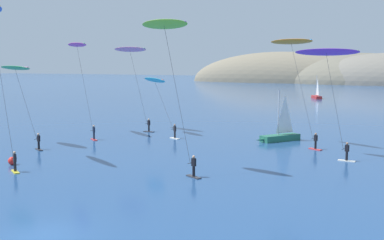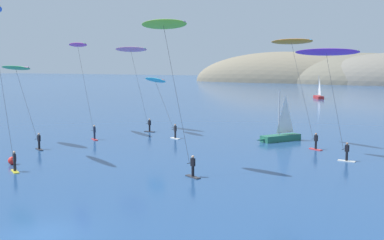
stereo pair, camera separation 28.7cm
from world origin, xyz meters
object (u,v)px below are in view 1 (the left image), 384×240
Objects in this scene: sailboat_near at (278,135)px; kitesurfer_magenta at (78,51)px; sailboat_far at (316,96)px; kitesurfer_orange at (293,50)px; kitesurfer_lime at (167,36)px; kitesurfer_green at (17,73)px; kitesurfer_cyan at (156,84)px; marker_buoy at (12,161)px; kitesurfer_purple at (328,59)px; kitesurfer_pink at (131,54)px.

sailboat_near is 25.91m from kitesurfer_magenta.
kitesurfer_orange is (9.86, -70.58, 9.43)m from sailboat_far.
sailboat_near is 0.47× the size of kitesurfer_lime.
kitesurfer_green is (-26.23, -12.17, -2.42)m from kitesurfer_orange.
kitesurfer_green is (-0.73, -9.38, -2.52)m from kitesurfer_magenta.
kitesurfer_cyan is at bearing 121.07° from kitesurfer_lime.
kitesurfer_lime is 17.34× the size of marker_buoy.
kitesurfer_magenta is 30.09m from kitesurfer_purple.
marker_buoy is at bearing -96.92° from kitesurfer_cyan.
kitesurfer_magenta is 9.74m from kitesurfer_green.
kitesurfer_purple is 22.66m from kitesurfer_cyan.
kitesurfer_green is at bearing -149.68° from sailboat_near.
kitesurfer_magenta is 0.93× the size of kitesurfer_lime.
marker_buoy is (2.34, -23.37, -9.51)m from kitesurfer_pink.
kitesurfer_purple is at bearing -50.69° from sailboat_near.
kitesurfer_magenta reaches higher than kitesurfer_pink.
kitesurfer_cyan is (-7.09, -69.39, 5.50)m from sailboat_far.
kitesurfer_purple is (29.93, -2.90, -1.10)m from kitesurfer_magenta.
kitesurfer_pink is (-21.86, 3.44, -0.22)m from kitesurfer_orange.
kitesurfer_orange reaches higher than kitesurfer_magenta.
kitesurfer_magenta is (-23.60, -4.84, 9.53)m from sailboat_near.
kitesurfer_magenta reaches higher than sailboat_far.
kitesurfer_magenta is at bearing 144.14° from kitesurfer_lime.
kitesurfer_cyan is at bearing -95.84° from sailboat_far.
kitesurfer_green reaches higher than sailboat_far.
sailboat_far is at bearing 79.87° from kitesurfer_pink.
kitesurfer_orange is at bearing -8.94° from kitesurfer_pink.
kitesurfer_magenta reaches higher than sailboat_near.
kitesurfer_magenta reaches higher than marker_buoy.
kitesurfer_magenta is at bearing 85.56° from kitesurfer_green.
sailboat_far is at bearing 92.45° from kitesurfer_lime.
kitesurfer_magenta is at bearing -102.03° from sailboat_far.
kitesurfer_pink reaches higher than marker_buoy.
kitesurfer_magenta reaches higher than kitesurfer_green.
kitesurfer_lime reaches higher than sailboat_far.
kitesurfer_magenta is at bearing -173.76° from kitesurfer_orange.
kitesurfer_lime is 25.65m from kitesurfer_pink.
kitesurfer_lime is at bearing -110.01° from kitesurfer_orange.
kitesurfer_orange is 29.01m from kitesurfer_green.
kitesurfer_purple is at bearing -79.38° from sailboat_far.
marker_buoy is (-13.41, -3.14, -10.42)m from kitesurfer_lime.
kitesurfer_green is (-24.32, -14.23, 7.01)m from sailboat_near.
kitesurfer_green is at bearing 167.04° from kitesurfer_lime.
kitesurfer_purple reaches higher than sailboat_near.
kitesurfer_magenta reaches higher than kitesurfer_cyan.
kitesurfer_lime is at bearing -12.96° from kitesurfer_green.
kitesurfer_lime reaches higher than kitesurfer_cyan.
sailboat_far is at bearing 84.16° from kitesurfer_cyan.
kitesurfer_green is at bearing -155.10° from kitesurfer_orange.
kitesurfer_lime reaches higher than sailboat_near.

